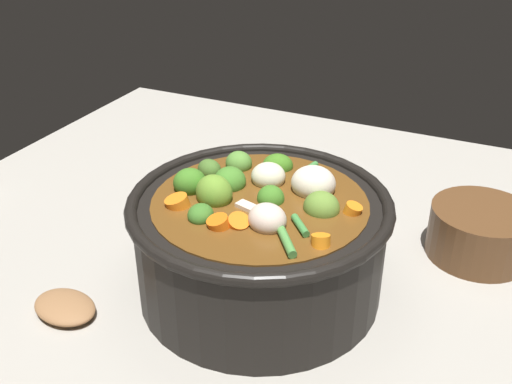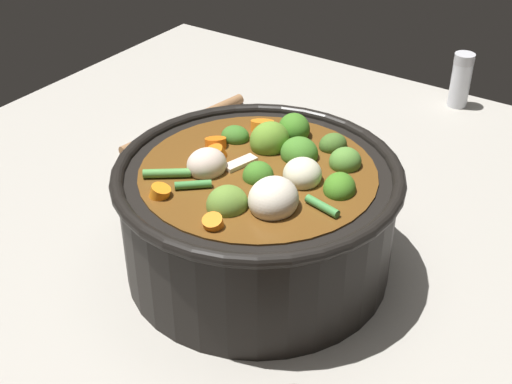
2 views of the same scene
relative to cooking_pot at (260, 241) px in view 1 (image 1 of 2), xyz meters
name	(u,v)px [view 1 (image 1 of 2)]	position (x,y,z in m)	size (l,w,h in m)	color
ground_plane	(259,289)	(0.00, 0.00, -0.07)	(1.10, 1.10, 0.00)	#9E998E
cooking_pot	(260,241)	(0.00, 0.00, 0.00)	(0.30, 0.30, 0.15)	black
wooden_spoon	(22,336)	(0.19, 0.19, -0.06)	(0.23, 0.19, 0.02)	#8F633E
small_saucepan	(483,232)	(-0.23, -0.19, -0.03)	(0.21, 0.16, 0.07)	brown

